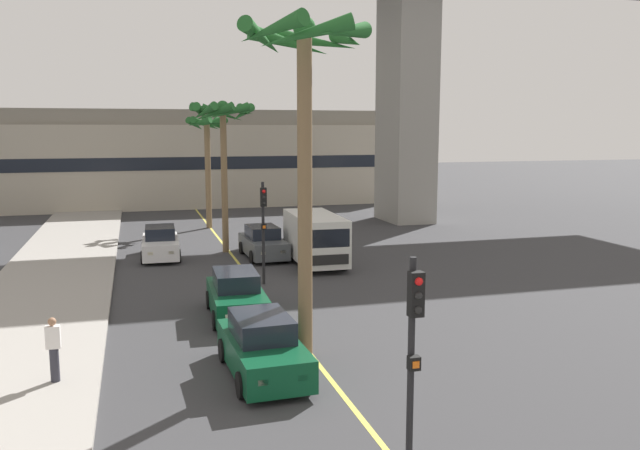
{
  "coord_description": "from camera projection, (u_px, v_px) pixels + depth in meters",
  "views": [
    {
      "loc": [
        -4.6,
        -1.99,
        6.31
      ],
      "look_at": [
        0.0,
        14.0,
        3.84
      ],
      "focal_mm": 36.39,
      "sensor_mm": 36.0,
      "label": 1
    }
  ],
  "objects": [
    {
      "name": "pedestrian_near_crosswalk",
      "position": [
        54.0,
        348.0,
        15.85
      ],
      "size": [
        0.34,
        0.22,
        1.62
      ],
      "color": "#2D2D38",
      "rests_on": "sidewalk_left"
    },
    {
      "name": "palm_tree_far_median",
      "position": [
        223.0,
        124.0,
        32.59
      ],
      "size": [
        3.36,
        3.39,
        7.72
      ],
      "color": "brown",
      "rests_on": "ground"
    },
    {
      "name": "car_queue_fourth",
      "position": [
        160.0,
        244.0,
        31.84
      ],
      "size": [
        1.94,
        4.15,
        1.56
      ],
      "color": "white",
      "rests_on": "ground"
    },
    {
      "name": "car_queue_front",
      "position": [
        263.0,
        243.0,
        31.98
      ],
      "size": [
        1.94,
        4.16,
        1.56
      ],
      "color": "#4C5156",
      "rests_on": "ground"
    },
    {
      "name": "palm_tree_near_median",
      "position": [
        207.0,
        137.0,
        40.85
      ],
      "size": [
        2.72,
        2.69,
        7.17
      ],
      "color": "brown",
      "rests_on": "ground"
    },
    {
      "name": "sidewalk_left",
      "position": [
        8.0,
        368.0,
        17.09
      ],
      "size": [
        4.8,
        80.0,
        0.15
      ],
      "primitive_type": "cube",
      "color": "#9E9991",
      "rests_on": "ground"
    },
    {
      "name": "car_queue_third",
      "position": [
        236.0,
        296.0,
        21.88
      ],
      "size": [
        1.94,
        4.15,
        1.56
      ],
      "color": "#0C4728",
      "rests_on": "ground"
    },
    {
      "name": "delivery_van",
      "position": [
        315.0,
        237.0,
        30.26
      ],
      "size": [
        2.27,
        5.3,
        2.36
      ],
      "color": "silver",
      "rests_on": "ground"
    },
    {
      "name": "traffic_light_median_far",
      "position": [
        263.0,
        219.0,
        26.15
      ],
      "size": [
        0.24,
        0.37,
        4.2
      ],
      "color": "black",
      "rests_on": "ground"
    },
    {
      "name": "car_queue_second",
      "position": [
        263.0,
        348.0,
        16.72
      ],
      "size": [
        1.95,
        4.16,
        1.56
      ],
      "color": "#0C4728",
      "rests_on": "ground"
    },
    {
      "name": "traffic_light_median_near",
      "position": [
        413.0,
        344.0,
        10.93
      ],
      "size": [
        0.24,
        0.37,
        4.2
      ],
      "color": "black",
      "rests_on": "ground"
    },
    {
      "name": "pier_building_backdrop",
      "position": [
        190.0,
        158.0,
        54.33
      ],
      "size": [
        33.71,
        8.04,
        7.82
      ],
      "color": "#BCB29E",
      "rests_on": "ground"
    },
    {
      "name": "palm_tree_mid_median",
      "position": [
        305.0,
        86.0,
        17.31
      ],
      "size": [
        3.68,
        3.68,
        9.25
      ],
      "color": "brown",
      "rests_on": "ground"
    },
    {
      "name": "lane_stripe_center",
      "position": [
        254.0,
        282.0,
        26.89
      ],
      "size": [
        0.14,
        56.0,
        0.01
      ],
      "primitive_type": "cube",
      "color": "#DBCC4C",
      "rests_on": "ground"
    }
  ]
}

